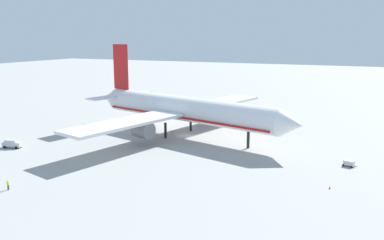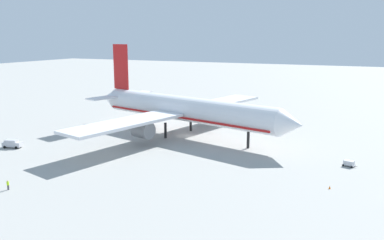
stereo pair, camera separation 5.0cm
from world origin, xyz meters
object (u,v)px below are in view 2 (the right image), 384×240
(service_van, at_px, (12,144))
(traffic_cone_0, at_px, (154,104))
(airliner, at_px, (183,109))
(traffic_cone_1, at_px, (330,187))
(baggage_cart_0, at_px, (349,163))
(ground_worker_2, at_px, (8,185))

(service_van, distance_m, traffic_cone_0, 68.18)
(airliner, xyz_separation_m, traffic_cone_1, (40.99, -24.69, -6.92))
(service_van, relative_size, traffic_cone_1, 8.89)
(traffic_cone_0, bearing_deg, service_van, -90.17)
(service_van, bearing_deg, airliner, 41.85)
(baggage_cart_0, relative_size, traffic_cone_0, 5.58)
(airliner, distance_m, ground_worker_2, 50.31)
(baggage_cart_0, height_order, traffic_cone_0, baggage_cart_0)
(baggage_cart_0, distance_m, traffic_cone_1, 15.02)
(traffic_cone_1, bearing_deg, airliner, 148.94)
(baggage_cart_0, bearing_deg, service_van, -165.93)
(baggage_cart_0, xyz_separation_m, traffic_cone_1, (-2.17, -14.86, -0.41))
(baggage_cart_0, bearing_deg, ground_worker_2, -143.92)
(baggage_cart_0, xyz_separation_m, ground_worker_2, (-53.51, -39.00, 0.20))
(baggage_cart_0, height_order, traffic_cone_1, baggage_cart_0)
(baggage_cart_0, bearing_deg, traffic_cone_0, 146.66)
(airliner, relative_size, baggage_cart_0, 23.04)
(traffic_cone_0, xyz_separation_m, traffic_cone_1, (72.81, -64.19, 0.00))
(traffic_cone_0, bearing_deg, traffic_cone_1, -41.40)
(ground_worker_2, distance_m, traffic_cone_1, 56.74)
(traffic_cone_0, relative_size, traffic_cone_1, 1.00)
(baggage_cart_0, xyz_separation_m, traffic_cone_0, (-74.98, 49.33, -0.41))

